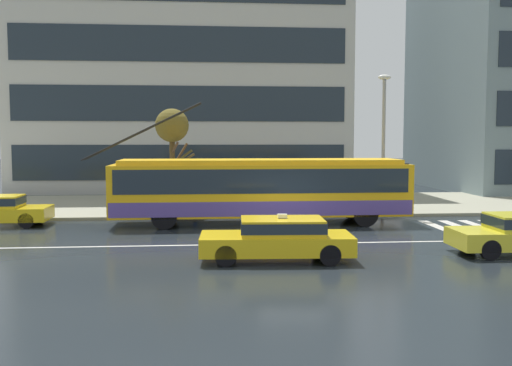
% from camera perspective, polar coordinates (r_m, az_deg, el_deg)
% --- Properties ---
extents(ground_plane, '(160.00, 160.00, 0.00)m').
position_cam_1_polar(ground_plane, '(20.90, 3.56, -5.50)').
color(ground_plane, '#20272C').
extents(sidewalk_slab, '(80.00, 10.00, 0.14)m').
position_cam_1_polar(sidewalk_slab, '(30.70, 0.85, -2.13)').
color(sidewalk_slab, gray).
rests_on(sidewalk_slab, ground_plane).
extents(crosswalk_stripe_edge_near, '(0.44, 4.40, 0.01)m').
position_cam_1_polar(crosswalk_stripe_edge_near, '(24.06, 18.30, -4.38)').
color(crosswalk_stripe_edge_near, beige).
rests_on(crosswalk_stripe_edge_near, ground_plane).
extents(crosswalk_stripe_inner_a, '(0.44, 4.40, 0.01)m').
position_cam_1_polar(crosswalk_stripe_inner_a, '(24.42, 20.25, -4.30)').
color(crosswalk_stripe_inner_a, beige).
rests_on(crosswalk_stripe_inner_a, ground_plane).
extents(crosswalk_stripe_center, '(0.44, 4.40, 0.01)m').
position_cam_1_polar(crosswalk_stripe_center, '(24.82, 22.14, -4.22)').
color(crosswalk_stripe_center, beige).
rests_on(crosswalk_stripe_center, ground_plane).
extents(crosswalk_stripe_inner_b, '(0.44, 4.40, 0.01)m').
position_cam_1_polar(crosswalk_stripe_inner_b, '(25.23, 23.97, -4.14)').
color(crosswalk_stripe_inner_b, beige).
rests_on(crosswalk_stripe_inner_b, ground_plane).
extents(lane_centre_line, '(72.00, 0.14, 0.01)m').
position_cam_1_polar(lane_centre_line, '(19.73, 4.07, -6.09)').
color(lane_centre_line, silver).
rests_on(lane_centre_line, ground_plane).
extents(trolleybus, '(13.57, 2.59, 5.12)m').
position_cam_1_polar(trolleybus, '(23.94, 0.52, -0.53)').
color(trolleybus, '#F0B014').
rests_on(trolleybus, ground_plane).
extents(taxi_oncoming_near, '(4.58, 2.00, 1.39)m').
position_cam_1_polar(taxi_oncoming_near, '(16.93, 2.28, -5.45)').
color(taxi_oncoming_near, yellow).
rests_on(taxi_oncoming_near, ground_plane).
extents(pedestrian_at_shelter, '(1.38, 1.38, 2.02)m').
position_cam_1_polar(pedestrian_at_shelter, '(28.49, 3.32, 0.74)').
color(pedestrian_at_shelter, '#4F5243').
rests_on(pedestrian_at_shelter, sidewalk_slab).
extents(pedestrian_approaching_curb, '(0.43, 0.43, 1.68)m').
position_cam_1_polar(pedestrian_approaching_curb, '(26.41, -6.19, -0.93)').
color(pedestrian_approaching_curb, navy).
rests_on(pedestrian_approaching_curb, sidewalk_slab).
extents(pedestrian_walking_past, '(1.12, 1.12, 1.99)m').
position_cam_1_polar(pedestrian_walking_past, '(27.28, 0.23, 0.46)').
color(pedestrian_walking_past, '#4A474A').
rests_on(pedestrian_walking_past, sidewalk_slab).
extents(pedestrian_waiting_by_pole, '(1.37, 1.37, 2.04)m').
position_cam_1_polar(pedestrian_waiting_by_pole, '(27.82, 5.79, 0.71)').
color(pedestrian_waiting_by_pole, black).
rests_on(pedestrian_waiting_by_pole, sidewalk_slab).
extents(street_lamp, '(0.60, 0.32, 6.44)m').
position_cam_1_polar(street_lamp, '(27.21, 12.72, 5.12)').
color(street_lamp, gray).
rests_on(street_lamp, sidewalk_slab).
extents(street_tree_bare, '(1.87, 1.59, 4.90)m').
position_cam_1_polar(street_tree_bare, '(27.20, -8.45, 5.44)').
color(street_tree_bare, brown).
rests_on(street_tree_bare, sidewalk_slab).
extents(office_tower_corner_left, '(23.00, 10.52, 19.40)m').
position_cam_1_polar(office_tower_corner_left, '(42.51, -7.26, 12.72)').
color(office_tower_corner_left, '#B8B8B1').
rests_on(office_tower_corner_left, ground_plane).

